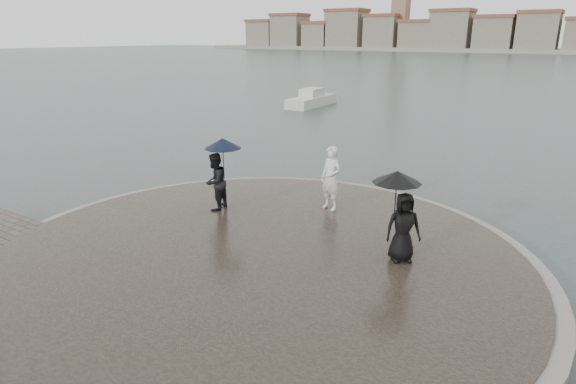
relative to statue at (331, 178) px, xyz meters
The scene contains 8 objects.
ground 7.07m from the statue, 90.24° to the right, with size 400.00×400.00×0.00m, color #2B3835.
kerb_ring 3.63m from the statue, 90.49° to the right, with size 12.50×12.50×0.32m, color gray.
quay_tip 3.62m from the statue, 90.49° to the right, with size 11.90×11.90×0.36m, color #2D261E.
statue is the anchor object (origin of this frame).
visitor_left 3.14m from the statue, 146.79° to the right, with size 1.13×1.05×2.04m.
visitor_right 3.40m from the statue, 36.44° to the right, with size 1.22×1.06×1.95m.
far_skyline 153.94m from the statue, 92.35° to the left, with size 260.00×20.00×37.00m.
boats 27.64m from the statue, 90.52° to the left, with size 25.65×20.63×1.50m.
Camera 1 is at (5.87, -4.42, 5.02)m, focal length 30.00 mm.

